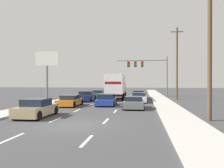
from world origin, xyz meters
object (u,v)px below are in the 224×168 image
(car_yellow, at_px, (139,94))
(traffic_signal_mast, at_px, (144,67))
(utility_pole_near, at_px, (210,47))
(roadside_billboard, at_px, (47,65))
(car_navy, at_px, (87,97))
(car_green, at_px, (98,94))
(car_blue, at_px, (106,100))
(car_gray, at_px, (134,103))
(car_white, at_px, (139,98))
(box_truck, at_px, (116,85))
(car_orange, at_px, (70,101))
(utility_pole_mid, at_px, (177,63))
(car_tan, at_px, (36,109))

(car_yellow, bearing_deg, traffic_signal_mast, 77.63)
(utility_pole_near, height_order, roadside_billboard, utility_pole_near)
(car_navy, bearing_deg, car_green, 88.44)
(car_blue, bearing_deg, car_gray, -40.00)
(car_green, bearing_deg, car_white, -47.66)
(traffic_signal_mast, bearing_deg, car_navy, -124.28)
(box_truck, bearing_deg, car_green, 132.51)
(car_orange, relative_size, car_yellow, 0.95)
(car_gray, bearing_deg, car_navy, 130.30)
(box_truck, relative_size, utility_pole_mid, 0.74)
(car_navy, distance_m, car_orange, 6.22)
(car_gray, bearing_deg, car_green, 113.31)
(car_tan, distance_m, car_gray, 9.11)
(box_truck, distance_m, car_white, 5.24)
(car_orange, distance_m, utility_pole_mid, 17.46)
(car_green, distance_m, car_yellow, 6.54)
(box_truck, distance_m, car_yellow, 5.29)
(box_truck, distance_m, car_blue, 8.67)
(car_yellow, relative_size, car_white, 0.97)
(car_green, bearing_deg, car_tan, -90.99)
(car_green, relative_size, car_navy, 1.08)
(car_tan, distance_m, utility_pole_mid, 23.07)
(car_yellow, distance_m, car_white, 7.65)
(car_white, relative_size, traffic_signal_mast, 0.52)
(utility_pole_near, bearing_deg, box_truck, 115.28)
(box_truck, xyz_separation_m, car_white, (3.37, -3.72, -1.49))
(car_orange, bearing_deg, utility_pole_near, -32.88)
(utility_pole_mid, relative_size, roadside_billboard, 1.40)
(car_navy, distance_m, car_tan, 13.87)
(utility_pole_mid, bearing_deg, car_white, -135.82)
(car_navy, xyz_separation_m, car_blue, (3.51, -5.16, -0.03))
(box_truck, bearing_deg, car_gray, -74.80)
(car_white, xyz_separation_m, traffic_signal_mast, (0.66, 11.42, 4.71))
(car_green, xyz_separation_m, car_white, (6.70, -7.35, -0.02))
(box_truck, height_order, car_gray, box_truck)
(car_tan, bearing_deg, roadside_billboard, 111.86)
(car_tan, height_order, box_truck, box_truck)
(car_navy, xyz_separation_m, roadside_billboard, (-8.01, 5.67, 4.70))
(car_blue, bearing_deg, traffic_signal_mast, 76.03)
(car_green, bearing_deg, car_orange, -91.72)
(car_blue, xyz_separation_m, roadside_billboard, (-11.52, 10.83, 4.73))
(car_gray, bearing_deg, car_white, 87.18)
(car_blue, relative_size, car_gray, 1.01)
(traffic_signal_mast, bearing_deg, car_green, -151.08)
(car_yellow, relative_size, utility_pole_mid, 0.43)
(traffic_signal_mast, bearing_deg, roadside_billboard, -160.85)
(box_truck, height_order, car_blue, box_truck)
(car_green, bearing_deg, utility_pole_near, -61.21)
(car_gray, distance_m, utility_pole_near, 9.10)
(car_tan, xyz_separation_m, car_yellow, (6.89, 21.18, -0.05))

